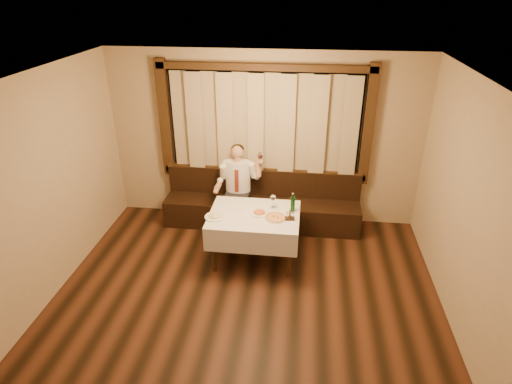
# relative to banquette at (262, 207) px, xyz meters

# --- Properties ---
(room) EXTENTS (5.01, 6.01, 2.81)m
(room) POSITION_rel_banquette_xyz_m (-0.00, -1.75, 1.19)
(room) COLOR black
(room) RESTS_ON ground
(banquette) EXTENTS (3.20, 0.61, 0.94)m
(banquette) POSITION_rel_banquette_xyz_m (0.00, 0.00, 0.00)
(banquette) COLOR black
(banquette) RESTS_ON ground
(dining_table) EXTENTS (1.27, 0.97, 0.76)m
(dining_table) POSITION_rel_banquette_xyz_m (0.00, -1.02, 0.34)
(dining_table) COLOR black
(dining_table) RESTS_ON ground
(pizza) EXTENTS (0.30, 0.30, 0.03)m
(pizza) POSITION_rel_banquette_xyz_m (0.30, -1.11, 0.46)
(pizza) COLOR white
(pizza) RESTS_ON dining_table
(pasta_red) EXTENTS (0.26, 0.26, 0.09)m
(pasta_red) POSITION_rel_banquette_xyz_m (0.07, -1.01, 0.48)
(pasta_red) COLOR white
(pasta_red) RESTS_ON dining_table
(pasta_cream) EXTENTS (0.28, 0.28, 0.10)m
(pasta_cream) POSITION_rel_banquette_xyz_m (-0.53, -1.19, 0.49)
(pasta_cream) COLOR white
(pasta_cream) RESTS_ON dining_table
(green_bottle) EXTENTS (0.06, 0.06, 0.29)m
(green_bottle) POSITION_rel_banquette_xyz_m (0.53, -0.88, 0.57)
(green_bottle) COLOR #0D3F16
(green_bottle) RESTS_ON dining_table
(table_wine_glass) EXTENTS (0.08, 0.08, 0.21)m
(table_wine_glass) POSITION_rel_banquette_xyz_m (0.24, -0.81, 0.60)
(table_wine_glass) COLOR white
(table_wine_glass) RESTS_ON dining_table
(cruet_caddy) EXTENTS (0.14, 0.08, 0.14)m
(cruet_caddy) POSITION_rel_banquette_xyz_m (0.50, -1.13, 0.49)
(cruet_caddy) COLOR black
(cruet_caddy) RESTS_ON dining_table
(seated_man) EXTENTS (0.76, 0.57, 1.39)m
(seated_man) POSITION_rel_banquette_xyz_m (-0.39, -0.09, 0.50)
(seated_man) COLOR black
(seated_man) RESTS_ON ground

